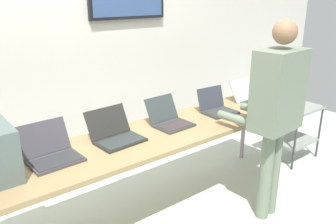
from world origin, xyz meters
name	(u,v)px	position (x,y,z in m)	size (l,w,h in m)	color
ground	(156,214)	(0.00, 0.00, -0.02)	(8.00, 8.00, 0.04)	#B3BEB0
back_wall	(90,51)	(0.01, 1.13, 1.33)	(8.00, 0.11, 2.62)	beige
workbench	(155,139)	(0.00, 0.00, 0.73)	(3.17, 0.70, 0.78)	#96794F
laptop_station_0	(51,152)	(-0.85, 0.07, 0.84)	(0.36, 0.37, 0.24)	#3C3A41
laptop_station_1	(116,134)	(-0.33, 0.08, 0.84)	(0.39, 0.37, 0.24)	#272724
laptop_station_2	(169,119)	(0.22, 0.08, 0.84)	(0.33, 0.36, 0.23)	#333B3C
laptop_station_3	(217,107)	(0.80, 0.06, 0.84)	(0.33, 0.30, 0.23)	#333741
laptop_station_4	(251,97)	(1.34, 0.07, 0.83)	(0.37, 0.36, 0.22)	#A9B0B7
person	(276,104)	(0.77, -0.62, 1.04)	(0.46, 0.61, 1.71)	slate
storage_cart	(293,124)	(1.95, -0.11, 0.43)	(0.56, 0.44, 0.65)	gray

